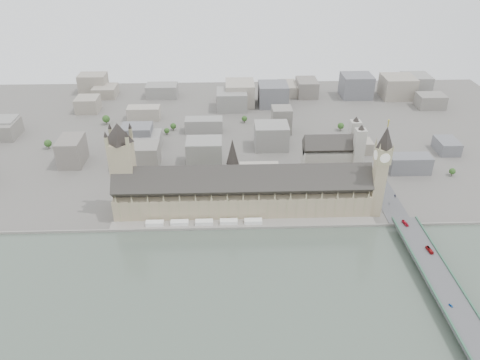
{
  "coord_description": "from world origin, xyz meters",
  "views": [
    {
      "loc": [
        -17.08,
        -397.25,
        279.09
      ],
      "look_at": [
        -2.41,
        24.16,
        34.82
      ],
      "focal_mm": 35.0,
      "sensor_mm": 36.0,
      "label": 1
    }
  ],
  "objects_px": {
    "car_approach": "(395,196)",
    "car_blue": "(451,305)",
    "elizabeth_tower": "(381,165)",
    "westminster_bridge": "(431,270)",
    "palace_of_westminster": "(242,192)",
    "victoria_tower": "(123,164)",
    "red_bus_north": "(405,223)",
    "westminster_abbey": "(333,156)",
    "red_bus_south": "(430,250)"
  },
  "relations": [
    {
      "from": "car_approach",
      "to": "car_blue",
      "type": "bearing_deg",
      "value": -77.99
    },
    {
      "from": "elizabeth_tower",
      "to": "red_bus_north",
      "type": "height_order",
      "value": "elizabeth_tower"
    },
    {
      "from": "red_bus_north",
      "to": "car_blue",
      "type": "distance_m",
      "value": 109.84
    },
    {
      "from": "elizabeth_tower",
      "to": "westminster_bridge",
      "type": "xyz_separation_m",
      "value": [
        24.0,
        -95.5,
        -52.96
      ]
    },
    {
      "from": "victoria_tower",
      "to": "westminster_bridge",
      "type": "distance_m",
      "value": 309.91
    },
    {
      "from": "westminster_bridge",
      "to": "car_blue",
      "type": "relative_size",
      "value": 86.57
    },
    {
      "from": "elizabeth_tower",
      "to": "car_blue",
      "type": "xyz_separation_m",
      "value": [
        19.27,
        -144.17,
        -47.2
      ]
    },
    {
      "from": "elizabeth_tower",
      "to": "car_approach",
      "type": "relative_size",
      "value": 22.98
    },
    {
      "from": "victoria_tower",
      "to": "car_approach",
      "type": "bearing_deg",
      "value": -0.18
    },
    {
      "from": "victoria_tower",
      "to": "red_bus_south",
      "type": "relative_size",
      "value": 9.56
    },
    {
      "from": "palace_of_westminster",
      "to": "red_bus_south",
      "type": "relative_size",
      "value": 25.34
    },
    {
      "from": "red_bus_north",
      "to": "car_approach",
      "type": "relative_size",
      "value": 2.06
    },
    {
      "from": "palace_of_westminster",
      "to": "red_bus_south",
      "type": "height_order",
      "value": "palace_of_westminster"
    },
    {
      "from": "westminster_bridge",
      "to": "westminster_abbey",
      "type": "relative_size",
      "value": 4.78
    },
    {
      "from": "palace_of_westminster",
      "to": "car_approach",
      "type": "distance_m",
      "value": 166.17
    },
    {
      "from": "elizabeth_tower",
      "to": "car_blue",
      "type": "bearing_deg",
      "value": -82.39
    },
    {
      "from": "red_bus_south",
      "to": "westminster_bridge",
      "type": "bearing_deg",
      "value": -112.05
    },
    {
      "from": "victoria_tower",
      "to": "red_bus_north",
      "type": "bearing_deg",
      "value": -10.56
    },
    {
      "from": "elizabeth_tower",
      "to": "westminster_abbey",
      "type": "bearing_deg",
      "value": 107.29
    },
    {
      "from": "westminster_bridge",
      "to": "car_blue",
      "type": "height_order",
      "value": "car_blue"
    },
    {
      "from": "westminster_bridge",
      "to": "red_bus_north",
      "type": "xyz_separation_m",
      "value": [
        -3.25,
        61.16,
        6.47
      ]
    },
    {
      "from": "elizabeth_tower",
      "to": "red_bus_south",
      "type": "height_order",
      "value": "elizabeth_tower"
    },
    {
      "from": "westminster_abbey",
      "to": "car_blue",
      "type": "height_order",
      "value": "westminster_abbey"
    },
    {
      "from": "elizabeth_tower",
      "to": "victoria_tower",
      "type": "distance_m",
      "value": 260.64
    },
    {
      "from": "red_bus_north",
      "to": "car_blue",
      "type": "bearing_deg",
      "value": -101.83
    },
    {
      "from": "westminster_abbey",
      "to": "red_bus_north",
      "type": "relative_size",
      "value": 7.06
    },
    {
      "from": "elizabeth_tower",
      "to": "car_approach",
      "type": "bearing_deg",
      "value": 31.72
    },
    {
      "from": "westminster_abbey",
      "to": "red_bus_north",
      "type": "height_order",
      "value": "westminster_abbey"
    },
    {
      "from": "palace_of_westminster",
      "to": "westminster_abbey",
      "type": "relative_size",
      "value": 3.9
    },
    {
      "from": "car_blue",
      "to": "car_approach",
      "type": "height_order",
      "value": "car_approach"
    },
    {
      "from": "elizabeth_tower",
      "to": "palace_of_westminster",
      "type": "bearing_deg",
      "value": 175.15
    },
    {
      "from": "victoria_tower",
      "to": "red_bus_north",
      "type": "distance_m",
      "value": 288.9
    },
    {
      "from": "palace_of_westminster",
      "to": "victoria_tower",
      "type": "bearing_deg",
      "value": 177.04
    },
    {
      "from": "victoria_tower",
      "to": "westminster_abbey",
      "type": "xyz_separation_m",
      "value": [
        232.92,
        69.0,
        -30.12
      ]
    },
    {
      "from": "red_bus_north",
      "to": "car_blue",
      "type": "xyz_separation_m",
      "value": [
        -1.48,
        -109.83,
        -0.7
      ]
    },
    {
      "from": "red_bus_north",
      "to": "car_blue",
      "type": "relative_size",
      "value": 2.57
    },
    {
      "from": "westminster_abbey",
      "to": "red_bus_south",
      "type": "bearing_deg",
      "value": -71.22
    },
    {
      "from": "palace_of_westminster",
      "to": "victoria_tower",
      "type": "relative_size",
      "value": 2.65
    },
    {
      "from": "elizabeth_tower",
      "to": "car_blue",
      "type": "height_order",
      "value": "elizabeth_tower"
    },
    {
      "from": "westminster_bridge",
      "to": "car_blue",
      "type": "distance_m",
      "value": 49.24
    },
    {
      "from": "victoria_tower",
      "to": "car_blue",
      "type": "relative_size",
      "value": 26.64
    },
    {
      "from": "victoria_tower",
      "to": "elizabeth_tower",
      "type": "bearing_deg",
      "value": -3.96
    },
    {
      "from": "westminster_abbey",
      "to": "red_bus_north",
      "type": "distance_m",
      "value": 131.12
    },
    {
      "from": "elizabeth_tower",
      "to": "westminster_abbey",
      "type": "relative_size",
      "value": 1.58
    },
    {
      "from": "red_bus_north",
      "to": "car_approach",
      "type": "bearing_deg",
      "value": 71.28
    },
    {
      "from": "victoria_tower",
      "to": "red_bus_south",
      "type": "xyz_separation_m",
      "value": [
        288.57,
        -94.62,
        -43.5
      ]
    },
    {
      "from": "westminster_bridge",
      "to": "palace_of_westminster",
      "type": "bearing_deg",
      "value": 146.51
    },
    {
      "from": "westminster_abbey",
      "to": "red_bus_south",
      "type": "xyz_separation_m",
      "value": [
        55.64,
        -163.62,
        -13.37
      ]
    },
    {
      "from": "red_bus_south",
      "to": "elizabeth_tower",
      "type": "bearing_deg",
      "value": 102.0
    },
    {
      "from": "palace_of_westminster",
      "to": "red_bus_north",
      "type": "bearing_deg",
      "value": -16.17
    }
  ]
}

